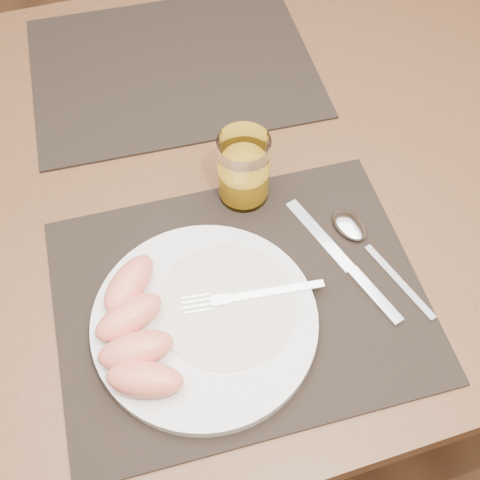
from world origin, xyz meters
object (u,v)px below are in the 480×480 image
at_px(spoon, 356,233).
at_px(plate, 205,321).
at_px(table, 197,204).
at_px(placemat_far, 173,67).
at_px(fork, 241,297).
at_px(placemat_near, 240,298).
at_px(juice_glass, 244,172).
at_px(knife, 351,269).

bearing_deg(spoon, plate, -163.91).
distance_m(table, placemat_far, 0.24).
relative_size(fork, spoon, 0.92).
bearing_deg(placemat_far, plate, -99.00).
distance_m(plate, fork, 0.05).
height_order(placemat_near, spoon, spoon).
bearing_deg(plate, fork, 15.55).
bearing_deg(spoon, juice_glass, 137.04).
relative_size(plate, juice_glass, 2.58).
xyz_separation_m(fork, juice_glass, (0.06, 0.16, 0.03)).
distance_m(table, placemat_near, 0.24).
distance_m(placemat_far, juice_glass, 0.29).
bearing_deg(placemat_far, table, -96.23).
bearing_deg(placemat_far, spoon, -69.08).
distance_m(placemat_far, fork, 0.45).
height_order(plate, spoon, plate).
height_order(placemat_far, knife, knife).
relative_size(plate, fork, 1.54).
xyz_separation_m(placemat_near, spoon, (0.17, 0.04, 0.01)).
bearing_deg(fork, knife, 1.37).
height_order(placemat_near, placemat_far, same).
height_order(table, plate, plate).
distance_m(table, spoon, 0.27).
xyz_separation_m(spoon, juice_glass, (-0.12, 0.11, 0.04)).
xyz_separation_m(fork, spoon, (0.18, 0.05, -0.01)).
bearing_deg(placemat_near, spoon, 13.81).
relative_size(table, spoon, 7.38).
relative_size(placemat_far, plate, 1.67).
distance_m(table, knife, 0.28).
bearing_deg(placemat_far, knife, -74.41).
xyz_separation_m(placemat_far, spoon, (0.15, -0.40, 0.01)).
relative_size(placemat_far, juice_glass, 4.30).
bearing_deg(knife, table, 123.37).
bearing_deg(placemat_near, knife, -1.90).
xyz_separation_m(knife, spoon, (0.03, 0.05, 0.00)).
relative_size(table, fork, 7.99).
distance_m(spoon, juice_glass, 0.17).
distance_m(table, fork, 0.25).
xyz_separation_m(placemat_near, placemat_far, (0.02, 0.44, 0.00)).
xyz_separation_m(placemat_near, plate, (-0.05, -0.02, 0.01)).
xyz_separation_m(knife, juice_glass, (-0.09, 0.16, 0.04)).
height_order(placemat_near, plate, plate).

